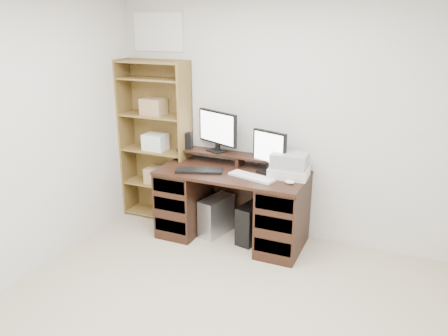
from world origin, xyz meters
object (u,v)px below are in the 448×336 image
Objects in this scene: printer at (289,172)px; bookshelf at (157,140)px; monitor_wide at (218,129)px; monitor_small at (269,150)px; desk at (232,204)px; tower_silver at (216,216)px; tower_black at (253,222)px.

bookshelf reaches higher than printer.
monitor_wide is 0.29× the size of bookshelf.
monitor_wide is at bearing -170.14° from monitor_small.
monitor_wide is 1.21× the size of monitor_small.
desk is 0.69m from monitor_small.
bookshelf reaches higher than monitor_wide.
monitor_small is at bearing 18.82° from desk.
tower_black is (0.41, 0.01, -0.00)m from tower_silver.
desk is 0.70m from printer.
desk reaches higher than tower_silver.
bookshelf is at bearing -178.32° from tower_silver.
monitor_small is 1.13× the size of printer.
desk is 3.44× the size of tower_black.
bookshelf is (-1.02, 0.21, 0.53)m from desk.
monitor_wide is 1.04m from tower_black.
monitor_small is at bearing 42.72° from tower_black.
tower_silver is at bearing 170.49° from desk.
tower_silver is 0.23× the size of bookshelf.
tower_black is at bearing -129.69° from monitor_small.
tower_silver is 1.10m from bookshelf.
printer is 0.91× the size of tower_silver.
tower_silver reaches higher than tower_black.
desk is at bearing -176.72° from printer.
desk is 0.83× the size of bookshelf.
monitor_wide is at bearing 140.06° from desk.
desk is 4.01× the size of printer.
desk is 3.53× the size of monitor_small.
monitor_wide is at bearing 123.19° from tower_silver.
monitor_small is 0.79m from tower_black.
bookshelf is at bearing -164.50° from monitor_small.
tower_black is 1.44m from bookshelf.
monitor_small is at bearing -4.02° from bookshelf.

